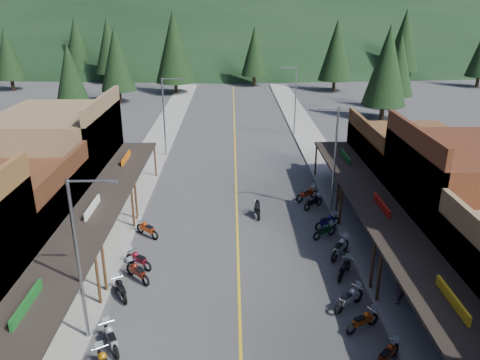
{
  "coord_description": "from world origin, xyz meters",
  "views": [
    {
      "loc": [
        -0.34,
        -23.98,
        14.69
      ],
      "look_at": [
        0.22,
        7.01,
        3.0
      ],
      "focal_mm": 35.0,
      "sensor_mm": 36.0,
      "label": 1
    }
  ],
  "objects_px": {
    "pine_3": "(254,51)",
    "pine_11": "(387,65)",
    "pedestrian_east_a": "(400,287)",
    "pine_9": "(399,65)",
    "pine_8": "(70,73)",
    "pine_5": "(404,40)",
    "shop_west_2": "(9,220)",
    "bike_east_8": "(340,247)",
    "bike_west_8": "(139,259)",
    "bike_east_12": "(307,193)",
    "bike_east_6": "(349,298)",
    "rider_on_bike": "(257,209)",
    "bike_west_7": "(137,271)",
    "pine_7": "(77,43)",
    "streetlight_1": "(165,114)",
    "pine_10": "(116,59)",
    "bike_east_5": "(363,320)",
    "bike_east_4": "(387,354)",
    "streetlight_0": "(81,255)",
    "bike_east_10": "(328,221)",
    "pine_0": "(7,54)",
    "bike_east_11": "(313,201)",
    "bike_west_9": "(147,228)",
    "pedestrian_east_b": "(339,192)",
    "streetlight_3": "(294,98)",
    "pine_1": "(109,45)",
    "bike_east_9": "(325,230)",
    "bike_west_5": "(111,337)",
    "pine_2": "(174,46)",
    "shop_east_2": "(466,202)",
    "bike_west_6": "(121,288)",
    "bike_east_7": "(345,268)",
    "shop_west_3": "(61,156)",
    "streetlight_2": "(333,156)",
    "pine_4": "(336,50)"
  },
  "relations": [
    {
      "from": "shop_west_2",
      "to": "bike_east_10",
      "type": "relative_size",
      "value": 5.28
    },
    {
      "from": "pine_7",
      "to": "pedestrian_east_a",
      "type": "distance_m",
      "value": 89.46
    },
    {
      "from": "shop_west_3",
      "to": "bike_east_9",
      "type": "relative_size",
      "value": 5.69
    },
    {
      "from": "pine_8",
      "to": "pine_5",
      "type": "bearing_deg",
      "value": 29.74
    },
    {
      "from": "bike_east_5",
      "to": "bike_east_4",
      "type": "bearing_deg",
      "value": -18.68
    },
    {
      "from": "pine_1",
      "to": "bike_east_4",
      "type": "distance_m",
      "value": 83.86
    },
    {
      "from": "bike_east_6",
      "to": "rider_on_bike",
      "type": "bearing_deg",
      "value": 161.05
    },
    {
      "from": "pine_1",
      "to": "pine_2",
      "type": "bearing_deg",
      "value": -40.6
    },
    {
      "from": "pine_10",
      "to": "bike_west_7",
      "type": "relative_size",
      "value": 5.43
    },
    {
      "from": "pine_10",
      "to": "pedestrian_east_a",
      "type": "height_order",
      "value": "pine_10"
    },
    {
      "from": "streetlight_0",
      "to": "bike_east_9",
      "type": "height_order",
      "value": "streetlight_0"
    },
    {
      "from": "bike_west_9",
      "to": "pedestrian_east_b",
      "type": "height_order",
      "value": "pedestrian_east_b"
    },
    {
      "from": "streetlight_0",
      "to": "bike_east_4",
      "type": "bearing_deg",
      "value": -8.17
    },
    {
      "from": "shop_west_2",
      "to": "bike_west_8",
      "type": "xyz_separation_m",
      "value": [
        7.85,
        -1.39,
        -1.95
      ]
    },
    {
      "from": "pine_2",
      "to": "bike_east_4",
      "type": "distance_m",
      "value": 68.3
    },
    {
      "from": "bike_west_7",
      "to": "pine_7",
      "type": "bearing_deg",
      "value": 64.59
    },
    {
      "from": "pine_3",
      "to": "pine_11",
      "type": "height_order",
      "value": "pine_11"
    },
    {
      "from": "pine_2",
      "to": "bike_east_10",
      "type": "distance_m",
      "value": 55.71
    },
    {
      "from": "streetlight_1",
      "to": "bike_east_9",
      "type": "distance_m",
      "value": 22.5
    },
    {
      "from": "pine_5",
      "to": "bike_west_7",
      "type": "relative_size",
      "value": 6.55
    },
    {
      "from": "streetlight_0",
      "to": "pine_7",
      "type": "bearing_deg",
      "value": 106.99
    },
    {
      "from": "shop_west_2",
      "to": "bike_east_8",
      "type": "distance_m",
      "value": 20.16
    },
    {
      "from": "streetlight_1",
      "to": "bike_east_11",
      "type": "bearing_deg",
      "value": -46.06
    },
    {
      "from": "pine_8",
      "to": "bike_west_5",
      "type": "bearing_deg",
      "value": -70.92
    },
    {
      "from": "streetlight_3",
      "to": "pine_11",
      "type": "bearing_deg",
      "value": 31.51
    },
    {
      "from": "bike_east_11",
      "to": "pine_11",
      "type": "bearing_deg",
      "value": 112.23
    },
    {
      "from": "pine_0",
      "to": "bike_east_11",
      "type": "bearing_deg",
      "value": -49.29
    },
    {
      "from": "bike_east_5",
      "to": "pine_7",
      "type": "bearing_deg",
      "value": 175.17
    },
    {
      "from": "streetlight_2",
      "to": "pine_1",
      "type": "bearing_deg",
      "value": 116.53
    },
    {
      "from": "shop_east_2",
      "to": "bike_west_6",
      "type": "bearing_deg",
      "value": -167.61
    },
    {
      "from": "bike_east_4",
      "to": "bike_east_12",
      "type": "relative_size",
      "value": 0.91
    },
    {
      "from": "pine_3",
      "to": "bike_west_9",
      "type": "xyz_separation_m",
      "value": [
        -10.06,
        -61.72,
        -5.87
      ]
    },
    {
      "from": "shop_east_2",
      "to": "pedestrian_east_a",
      "type": "height_order",
      "value": "shop_east_2"
    },
    {
      "from": "bike_east_4",
      "to": "bike_east_5",
      "type": "relative_size",
      "value": 1.0
    },
    {
      "from": "bike_east_4",
      "to": "streetlight_2",
      "type": "bearing_deg",
      "value": 133.73
    },
    {
      "from": "bike_west_9",
      "to": "bike_east_4",
      "type": "height_order",
      "value": "bike_west_9"
    },
    {
      "from": "shop_west_2",
      "to": "pedestrian_east_a",
      "type": "bearing_deg",
      "value": -13.66
    },
    {
      "from": "pine_1",
      "to": "bike_west_8",
      "type": "relative_size",
      "value": 6.15
    },
    {
      "from": "bike_west_7",
      "to": "pine_9",
      "type": "bearing_deg",
      "value": 12.97
    },
    {
      "from": "pine_4",
      "to": "pine_9",
      "type": "xyz_separation_m",
      "value": [
        6.0,
        -15.0,
        -0.86
      ]
    },
    {
      "from": "shop_west_3",
      "to": "streetlight_0",
      "type": "distance_m",
      "value": 18.62
    },
    {
      "from": "streetlight_1",
      "to": "pine_10",
      "type": "height_order",
      "value": "pine_10"
    },
    {
      "from": "shop_west_2",
      "to": "shop_west_3",
      "type": "bearing_deg",
      "value": 90.18
    },
    {
      "from": "streetlight_3",
      "to": "bike_west_5",
      "type": "bearing_deg",
      "value": -109.25
    },
    {
      "from": "pine_10",
      "to": "bike_east_5",
      "type": "height_order",
      "value": "pine_10"
    },
    {
      "from": "pedestrian_east_a",
      "to": "pine_9",
      "type": "bearing_deg",
      "value": -175.4
    },
    {
      "from": "bike_west_8",
      "to": "bike_east_12",
      "type": "xyz_separation_m",
      "value": [
        11.51,
        9.98,
        0.03
      ]
    },
    {
      "from": "pine_2",
      "to": "pine_8",
      "type": "bearing_deg",
      "value": -123.69
    },
    {
      "from": "pine_0",
      "to": "bike_east_4",
      "type": "bearing_deg",
      "value": -56.48
    },
    {
      "from": "bike_east_7",
      "to": "bike_east_6",
      "type": "bearing_deg",
      "value": -67.29
    }
  ]
}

